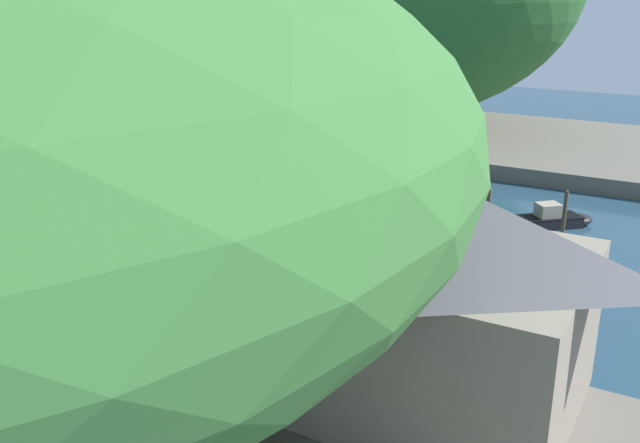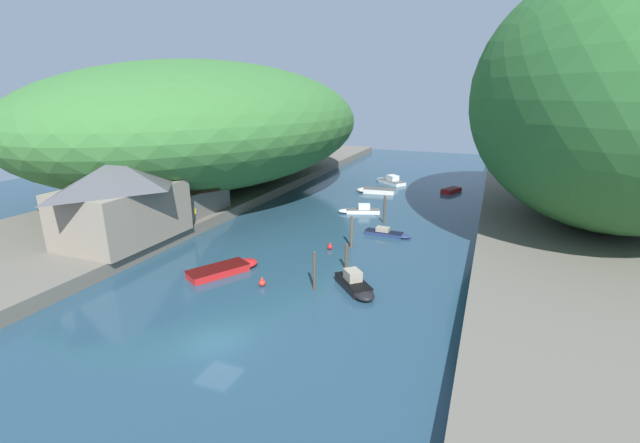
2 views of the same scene
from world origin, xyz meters
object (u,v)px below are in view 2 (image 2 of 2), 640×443
at_px(boat_far_right_bank, 390,181).
at_px(channel_buoy_near, 330,247).
at_px(boat_open_rowboat, 356,285).
at_px(boat_yellow_tender, 226,268).
at_px(boat_small_dinghy, 453,190).
at_px(channel_buoy_far, 262,282).
at_px(boat_red_skiff, 359,210).
at_px(boathouse_shed, 193,193).
at_px(person_on_quay, 194,213).
at_px(waterfront_building, 120,199).
at_px(boat_cabin_cruiser, 375,191).
at_px(boat_far_upstream, 388,233).

distance_m(boat_far_right_bank, channel_buoy_near, 34.05).
relative_size(boat_open_rowboat, boat_yellow_tender, 0.71).
height_order(boat_far_right_bank, boat_small_dinghy, boat_far_right_bank).
relative_size(boat_far_right_bank, boat_yellow_tender, 0.93).
bearing_deg(boat_open_rowboat, boat_yellow_tender, -38.90).
relative_size(boat_open_rowboat, channel_buoy_far, 5.50).
xyz_separation_m(boat_red_skiff, channel_buoy_far, (-0.95, -24.02, -0.04)).
height_order(boathouse_shed, person_on_quay, boathouse_shed).
bearing_deg(waterfront_building, person_on_quay, 71.34).
bearing_deg(boathouse_shed, waterfront_building, -90.56).
bearing_deg(boat_red_skiff, waterfront_building, 120.99).
relative_size(waterfront_building, boat_cabin_cruiser, 1.94).
relative_size(boat_far_right_bank, channel_buoy_far, 7.21).
relative_size(waterfront_building, boathouse_shed, 1.41).
distance_m(boathouse_shed, boat_red_skiff, 20.97).
height_order(boat_open_rowboat, boat_red_skiff, boat_open_rowboat).
relative_size(boathouse_shed, boat_red_skiff, 1.52).
xyz_separation_m(waterfront_building, boat_far_right_bank, (16.97, 41.95, -4.94)).
bearing_deg(boat_yellow_tender, boathouse_shed, 165.84).
bearing_deg(boat_open_rowboat, channel_buoy_far, -26.78).
bearing_deg(boat_red_skiff, boat_yellow_tender, 146.49).
bearing_deg(channel_buoy_far, boat_small_dinghy, 74.73).
bearing_deg(boat_far_right_bank, waterfront_building, -164.40).
relative_size(boat_yellow_tender, channel_buoy_near, 8.64).
xyz_separation_m(boathouse_shed, channel_buoy_near, (18.66, -2.79, -3.27)).
xyz_separation_m(boat_yellow_tender, channel_buoy_near, (6.53, 8.71, -0.03)).
distance_m(channel_buoy_near, channel_buoy_far, 10.28).
bearing_deg(person_on_quay, channel_buoy_near, -69.92).
height_order(boat_small_dinghy, person_on_quay, person_on_quay).
xyz_separation_m(boat_far_upstream, person_on_quay, (-20.72, -6.76, 1.93)).
bearing_deg(channel_buoy_near, person_on_quay, -178.58).
bearing_deg(channel_buoy_near, boathouse_shed, 171.48).
height_order(boat_far_right_bank, person_on_quay, person_on_quay).
distance_m(boat_red_skiff, boat_small_dinghy, 19.93).
height_order(waterfront_building, boathouse_shed, waterfront_building).
distance_m(boat_cabin_cruiser, boat_far_upstream, 20.74).
xyz_separation_m(boathouse_shed, boat_open_rowboat, (23.88, -10.76, -3.10)).
height_order(boat_far_right_bank, channel_buoy_near, boat_far_right_bank).
xyz_separation_m(boat_far_right_bank, boat_far_upstream, (6.30, -27.64, -0.17)).
xyz_separation_m(boat_open_rowboat, boat_yellow_tender, (-11.75, -0.75, -0.14)).
distance_m(boathouse_shed, channel_buoy_far, 21.16).
distance_m(boat_open_rowboat, boat_small_dinghy, 39.21).
height_order(boathouse_shed, channel_buoy_near, boathouse_shed).
relative_size(channel_buoy_near, channel_buoy_far, 0.90).
height_order(boat_open_rowboat, boat_cabin_cruiser, boat_open_rowboat).
distance_m(boat_cabin_cruiser, boat_yellow_tender, 34.91).
distance_m(boat_small_dinghy, boat_cabin_cruiser, 12.48).
xyz_separation_m(boat_open_rowboat, boat_far_upstream, (-0.73, 14.32, -0.18)).
bearing_deg(person_on_quay, boat_yellow_tender, -111.95).
relative_size(boat_small_dinghy, boat_far_upstream, 0.90).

